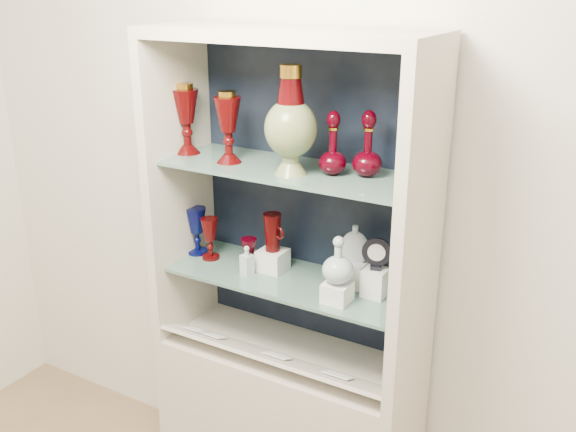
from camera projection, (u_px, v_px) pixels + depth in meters
The scene contains 31 objects.
wall_back at pixel (317, 174), 2.41m from camera, with size 3.50×0.02×2.80m, color silver.
cabinet_base at pixel (288, 431), 2.58m from camera, with size 1.00×0.40×0.75m, color beige.
cabinet_back_panel at pixel (313, 195), 2.41m from camera, with size 0.98×0.02×1.15m, color black.
cabinet_side_left at pixel (181, 189), 2.48m from camera, with size 0.04×0.40×1.15m, color beige.
cabinet_side_right at pixel (419, 235), 2.03m from camera, with size 0.04×0.40×1.15m, color beige.
cabinet_top_cap at pixel (288, 34), 2.05m from camera, with size 1.00×0.40×0.04m, color beige.
shelf_lower at pixel (291, 279), 2.37m from camera, with size 0.92×0.34×0.01m, color slate.
shelf_upper at pixel (291, 170), 2.22m from camera, with size 0.92×0.34×0.01m, color slate.
label_ledge at pixel (273, 358), 2.35m from camera, with size 0.92×0.18×0.01m, color beige.
label_card_0 at pixel (338, 375), 2.22m from camera, with size 0.10×0.07×0.00m, color white.
label_card_1 at pixel (277, 356), 2.34m from camera, with size 0.10×0.07×0.00m, color white.
label_card_2 at pixel (213, 335), 2.48m from camera, with size 0.10×0.07×0.00m, color white.
label_card_3 at pixel (198, 330), 2.51m from camera, with size 0.10×0.07×0.00m, color white.
pedestal_lamp_left at pixel (186, 119), 2.37m from camera, with size 0.10×0.10×0.26m, color #470707, non-canonical shape.
pedestal_lamp_right at pixel (228, 127), 2.25m from camera, with size 0.10×0.10×0.25m, color #470707, non-canonical shape.
enamel_urn at pixel (291, 121), 2.10m from camera, with size 0.18×0.18×0.36m, color #0D4413, non-canonical shape.
ruby_decanter_a at pixel (333, 139), 2.11m from camera, with size 0.09×0.09×0.24m, color #3D000A, non-canonical shape.
ruby_decanter_b at pixel (368, 142), 2.09m from camera, with size 0.10×0.10×0.23m, color #3D000A, non-canonical shape.
lidded_bowl at pixel (408, 178), 1.96m from camera, with size 0.08×0.08×0.09m, color #3D000A, non-canonical shape.
cobalt_goblet at pixel (197, 231), 2.55m from camera, with size 0.08×0.08×0.19m, color #040841, non-canonical shape.
ruby_goblet_tall at pixel (210, 239), 2.50m from camera, with size 0.07×0.07×0.17m, color #470707, non-canonical shape.
ruby_goblet_small at pixel (249, 254), 2.42m from camera, with size 0.06×0.06×0.12m, color #3D000A, non-canonical shape.
riser_ruby_pitcher at pixel (273, 260), 2.42m from camera, with size 0.10×0.10×0.08m, color silver.
ruby_pitcher at pixel (272, 232), 2.38m from camera, with size 0.11×0.07×0.15m, color #470707, non-canonical shape.
clear_square_bottle at pixel (247, 260), 2.37m from camera, with size 0.04×0.04×0.12m, color #A3B8BF, non-canonical shape.
riser_flat_flask at pixel (354, 273), 2.30m from camera, with size 0.09×0.09×0.09m, color silver.
flat_flask at pixel (355, 243), 2.26m from camera, with size 0.10×0.04×0.14m, color silver, non-canonical shape.
riser_clear_round_decanter at pixel (337, 292), 2.18m from camera, with size 0.09×0.09×0.07m, color silver.
clear_round_decanter at pixel (338, 261), 2.14m from camera, with size 0.11×0.11×0.16m, color #A3B8BF, non-canonical shape.
riser_cameo_medallion at pixel (375, 282), 2.22m from camera, with size 0.08×0.08×0.10m, color silver.
cameo_medallion at pixel (377, 253), 2.18m from camera, with size 0.10×0.04×0.12m, color black, non-canonical shape.
Camera 1 is at (1.06, -0.31, 2.08)m, focal length 40.00 mm.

